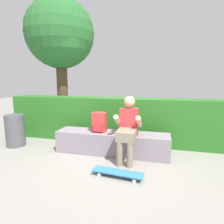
# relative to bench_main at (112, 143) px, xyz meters

# --- Properties ---
(ground_plane) EXTENTS (24.00, 24.00, 0.00)m
(ground_plane) POSITION_rel_bench_main_xyz_m (0.00, -0.37, -0.22)
(ground_plane) COLOR gray
(bench_main) EXTENTS (2.29, 0.50, 0.44)m
(bench_main) POSITION_rel_bench_main_xyz_m (0.00, 0.00, 0.00)
(bench_main) COLOR gray
(bench_main) RESTS_ON ground
(person_skater) EXTENTS (0.49, 0.62, 1.19)m
(person_skater) POSITION_rel_bench_main_xyz_m (0.36, -0.22, 0.42)
(person_skater) COLOR #B73338
(person_skater) RESTS_ON ground
(skateboard_near_person) EXTENTS (0.82, 0.27, 0.09)m
(skateboard_near_person) POSITION_rel_bench_main_xyz_m (0.33, -0.91, -0.15)
(skateboard_near_person) COLOR teal
(skateboard_near_person) RESTS_ON ground
(backpack_on_bench) EXTENTS (0.28, 0.23, 0.40)m
(backpack_on_bench) POSITION_rel_bench_main_xyz_m (-0.26, -0.01, 0.42)
(backpack_on_bench) COLOR #B23833
(backpack_on_bench) RESTS_ON bench_main
(hedge_row) EXTENTS (6.45, 0.53, 1.07)m
(hedge_row) POSITION_rel_bench_main_xyz_m (0.42, 0.78, 0.31)
(hedge_row) COLOR #27661F
(hedge_row) RESTS_ON ground
(tree_behind_bench) EXTENTS (1.90, 1.90, 3.72)m
(tree_behind_bench) POSITION_rel_bench_main_xyz_m (-1.85, 1.41, 2.49)
(tree_behind_bench) COLOR #473323
(tree_behind_bench) RESTS_ON ground
(trash_bin) EXTENTS (0.42, 0.42, 0.72)m
(trash_bin) POSITION_rel_bench_main_xyz_m (-2.25, -0.10, 0.14)
(trash_bin) COLOR #4C4C51
(trash_bin) RESTS_ON ground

